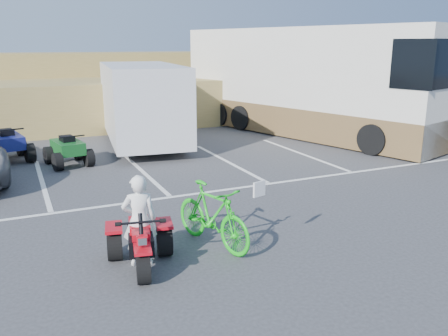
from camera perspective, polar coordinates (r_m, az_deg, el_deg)
name	(u,v)px	position (r m, az deg, el deg)	size (l,w,h in m)	color
ground	(210,233)	(9.26, -1.70, -7.79)	(100.00, 100.00, 0.00)	#38383A
parking_stripes	(182,176)	(13.14, -5.10, -0.94)	(28.00, 5.16, 0.01)	white
grass_embankment	(83,90)	(23.70, -16.59, 9.00)	(40.00, 8.50, 3.10)	olive
red_trike_atv	(142,268)	(8.02, -9.84, -11.71)	(1.11, 1.49, 0.97)	#BA0A16
rider	(139,220)	(7.86, -10.14, -6.22)	(0.56, 0.37, 1.53)	white
green_dirt_bike	(212,215)	(8.48, -1.41, -5.72)	(0.55, 1.93, 1.16)	#14BF19
cargo_trailer	(142,102)	(17.23, -9.82, 7.83)	(3.16, 6.34, 2.84)	silver
rv_motorhome	(306,89)	(19.44, 9.83, 9.30)	(6.06, 11.69, 4.08)	silver
quad_atv_blue	(9,161)	(16.25, -24.41, 0.80)	(1.26, 1.69, 1.11)	navy
quad_atv_green	(69,165)	(15.04, -18.12, 0.36)	(1.13, 1.52, 0.99)	#13551E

